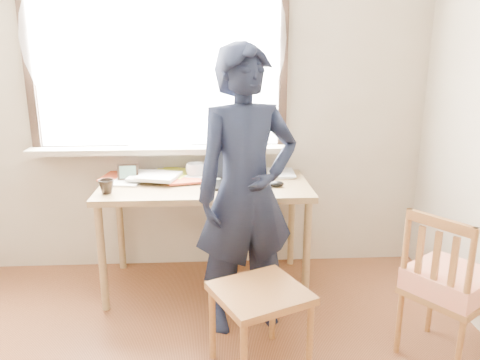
{
  "coord_description": "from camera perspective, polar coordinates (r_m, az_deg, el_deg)",
  "views": [
    {
      "loc": [
        0.18,
        -1.41,
        1.62
      ],
      "look_at": [
        0.32,
        0.95,
        0.96
      ],
      "focal_mm": 35.0,
      "sensor_mm": 36.0,
      "label": 1
    }
  ],
  "objects": [
    {
      "name": "room_shell",
      "position": [
        1.62,
        -10.87,
        15.9
      ],
      "size": [
        3.52,
        4.02,
        2.61
      ],
      "color": "#BAAD95",
      "rests_on": "ground"
    },
    {
      "name": "desk",
      "position": [
        3.18,
        -4.26,
        -1.78
      ],
      "size": [
        1.4,
        0.7,
        0.75
      ],
      "color": "olive",
      "rests_on": "ground"
    },
    {
      "name": "laptop",
      "position": [
        3.12,
        -0.59,
        0.52
      ],
      "size": [
        0.45,
        0.4,
        0.25
      ],
      "color": "black",
      "rests_on": "desk"
    },
    {
      "name": "mug_white",
      "position": [
        3.3,
        -5.48,
        1.16
      ],
      "size": [
        0.16,
        0.16,
        0.1
      ],
      "primitive_type": "imported",
      "rotation": [
        0.0,
        0.0,
        0.29
      ],
      "color": "white",
      "rests_on": "desk"
    },
    {
      "name": "mug_dark",
      "position": [
        3.04,
        -15.96,
        -0.78
      ],
      "size": [
        0.13,
        0.13,
        0.09
      ],
      "primitive_type": "imported",
      "rotation": [
        0.0,
        0.0,
        -0.46
      ],
      "color": "black",
      "rests_on": "desk"
    },
    {
      "name": "mouse",
      "position": [
        3.09,
        4.45,
        -0.47
      ],
      "size": [
        0.1,
        0.07,
        0.04
      ],
      "primitive_type": "ellipsoid",
      "color": "black",
      "rests_on": "desk"
    },
    {
      "name": "desk_clutter",
      "position": [
        3.33,
        -10.47,
        0.56
      ],
      "size": [
        0.82,
        0.48,
        0.04
      ],
      "color": "white",
      "rests_on": "desk"
    },
    {
      "name": "book_a",
      "position": [
        3.4,
        -10.0,
        0.73
      ],
      "size": [
        0.26,
        0.31,
        0.03
      ],
      "primitive_type": "imported",
      "rotation": [
        0.0,
        0.0,
        0.24
      ],
      "color": "white",
      "rests_on": "desk"
    },
    {
      "name": "book_b",
      "position": [
        3.38,
        3.32,
        0.81
      ],
      "size": [
        0.21,
        0.27,
        0.02
      ],
      "primitive_type": "imported",
      "rotation": [
        0.0,
        0.0,
        -0.04
      ],
      "color": "white",
      "rests_on": "desk"
    },
    {
      "name": "picture_frame",
      "position": [
        3.3,
        -13.5,
        0.82
      ],
      "size": [
        0.14,
        0.03,
        0.11
      ],
      "color": "black",
      "rests_on": "desk"
    },
    {
      "name": "work_chair",
      "position": [
        2.47,
        2.46,
        -14.62
      ],
      "size": [
        0.57,
        0.56,
        0.45
      ],
      "color": "#9B6432",
      "rests_on": "ground"
    },
    {
      "name": "side_chair",
      "position": [
        2.73,
        24.0,
        -11.43
      ],
      "size": [
        0.53,
        0.53,
        0.84
      ],
      "color": "#9B6432",
      "rests_on": "ground"
    },
    {
      "name": "person",
      "position": [
        2.68,
        0.77,
        -1.51
      ],
      "size": [
        0.7,
        0.55,
        1.67
      ],
      "primitive_type": "imported",
      "rotation": [
        0.0,
        0.0,
        0.28
      ],
      "color": "black",
      "rests_on": "ground"
    }
  ]
}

